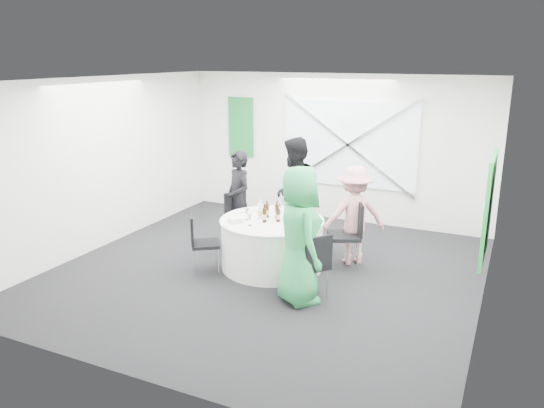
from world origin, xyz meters
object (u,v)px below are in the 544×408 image
at_px(chair_back_left, 239,216).
at_px(clear_water_bottle, 260,211).
at_px(person_woman_green, 299,235).
at_px(green_water_bottle, 287,211).
at_px(person_woman_pink, 354,215).
at_px(person_man_back_left, 238,199).
at_px(chair_front_left, 200,239).
at_px(banquet_table, 272,243).
at_px(person_man_back, 294,192).
at_px(chair_front_right, 314,261).
at_px(chair_back, 297,213).
at_px(chair_back_right, 351,229).

xyz_separation_m(chair_back_left, clear_water_bottle, (0.70, -0.60, 0.33)).
relative_size(person_woman_green, green_water_bottle, 5.86).
height_order(chair_back_left, person_woman_green, person_woman_green).
bearing_deg(person_woman_pink, person_man_back_left, -31.76).
height_order(chair_front_left, person_woman_green, person_woman_green).
relative_size(chair_back_left, green_water_bottle, 3.03).
height_order(banquet_table, person_man_back, person_man_back).
relative_size(chair_front_right, person_man_back_left, 0.56).
bearing_deg(clear_water_bottle, chair_back, 85.92).
height_order(chair_back, chair_front_right, same).
bearing_deg(person_man_back_left, banquet_table, 0.00).
bearing_deg(chair_back_right, chair_front_right, -30.39).
bearing_deg(person_man_back, chair_back, 169.05).
height_order(chair_back_right, green_water_bottle, green_water_bottle).
distance_m(chair_front_left, clear_water_bottle, 0.98).
height_order(banquet_table, clear_water_bottle, clear_water_bottle).
bearing_deg(chair_front_left, chair_back_left, -35.16).
distance_m(banquet_table, person_woman_pink, 1.32).
height_order(chair_front_left, green_water_bottle, green_water_bottle).
bearing_deg(banquet_table, chair_back_right, 25.55).
height_order(chair_back_left, chair_front_left, chair_back_left).
bearing_deg(clear_water_bottle, chair_back_left, 139.34).
bearing_deg(person_woman_pink, chair_front_right, 52.69).
distance_m(person_man_back_left, green_water_bottle, 1.21).
bearing_deg(person_woman_green, chair_back_left, 7.11).
bearing_deg(chair_back_left, banquet_table, -90.00).
relative_size(chair_back_left, person_woman_green, 0.52).
height_order(chair_back_left, clear_water_bottle, clear_water_bottle).
bearing_deg(chair_front_left, person_man_back_left, -32.99).
relative_size(person_man_back, person_woman_green, 1.02).
relative_size(banquet_table, chair_back, 1.73).
xyz_separation_m(person_woman_pink, person_woman_green, (-0.26, -1.57, 0.14)).
distance_m(person_woman_pink, person_woman_green, 1.60).
xyz_separation_m(chair_front_left, person_man_back, (0.79, 1.67, 0.40)).
height_order(person_man_back, green_water_bottle, person_man_back).
relative_size(chair_back_left, person_woman_pink, 0.61).
bearing_deg(chair_front_right, person_man_back, -111.89).
height_order(chair_front_right, green_water_bottle, green_water_bottle).
height_order(chair_front_right, person_man_back, person_man_back).
height_order(banquet_table, person_woman_green, person_woman_green).
bearing_deg(person_man_back, chair_back_left, -62.02).
bearing_deg(green_water_bottle, person_woman_green, -58.73).
bearing_deg(green_water_bottle, chair_back_left, 158.07).
height_order(banquet_table, chair_front_left, chair_front_left).
distance_m(chair_back_left, chair_front_left, 1.17).
xyz_separation_m(chair_front_right, clear_water_bottle, (-1.13, 0.70, 0.35)).
bearing_deg(banquet_table, green_water_bottle, 35.50).
bearing_deg(chair_back, person_man_back_left, -150.73).
bearing_deg(chair_back_right, clear_water_bottle, -91.26).
xyz_separation_m(chair_back, chair_front_right, (1.04, -1.93, -0.00)).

